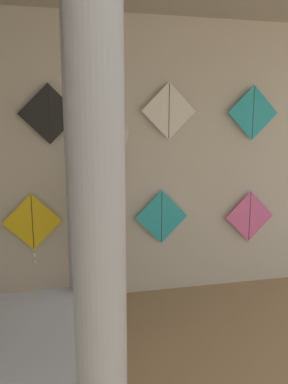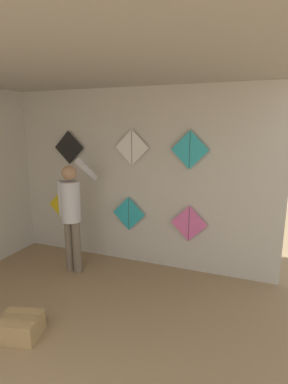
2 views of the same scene
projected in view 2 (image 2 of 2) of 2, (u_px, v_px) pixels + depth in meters
name	position (u px, v px, depth m)	size (l,w,h in m)	color
back_panel	(127.00, 178.00, 4.84)	(4.75, 0.06, 2.80)	beige
ceiling_slab	(26.00, 57.00, 2.62)	(4.75, 4.94, 0.04)	#A8A399
shopkeeper	(72.00, 209.00, 4.51)	(0.45, 0.60, 1.78)	#726656
cardboard_box	(20.00, 327.00, 3.22)	(0.50, 0.45, 0.24)	tan
kite_0	(63.00, 206.00, 5.31)	(0.56, 0.04, 0.70)	yellow
kite_1	(129.00, 214.00, 4.86)	(0.56, 0.01, 0.56)	#28B2C6
kite_2	(189.00, 224.00, 4.52)	(0.56, 0.01, 0.56)	pink
kite_3	(69.00, 148.00, 5.01)	(0.56, 0.01, 0.56)	black
kite_4	(132.00, 147.00, 4.60)	(0.56, 0.01, 0.56)	white
kite_5	(190.00, 150.00, 4.28)	(0.56, 0.01, 0.56)	#28B2C6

